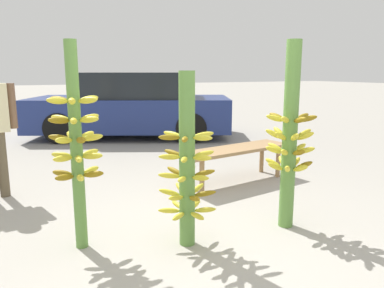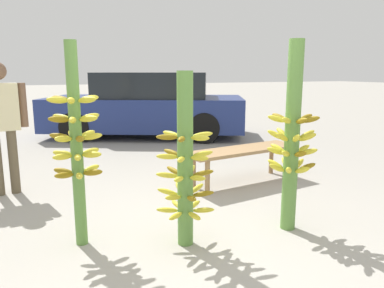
% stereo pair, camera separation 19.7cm
% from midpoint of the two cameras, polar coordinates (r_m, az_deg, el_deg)
% --- Properties ---
extents(ground_plane, '(80.00, 80.00, 0.00)m').
position_cam_midpoint_polar(ground_plane, '(3.16, -0.62, -15.93)').
color(ground_plane, '#9E998E').
extents(banana_stalk_left, '(0.43, 0.43, 1.67)m').
position_cam_midpoint_polar(banana_stalk_left, '(3.11, -18.99, 0.08)').
color(banana_stalk_left, '#5B8C3D').
rests_on(banana_stalk_left, ground_plane).
extents(banana_stalk_center, '(0.49, 0.49, 1.44)m').
position_cam_midpoint_polar(banana_stalk_center, '(3.04, -2.62, -3.22)').
color(banana_stalk_center, '#5B8C3D').
rests_on(banana_stalk_center, ground_plane).
extents(banana_stalk_right, '(0.46, 0.46, 1.71)m').
position_cam_midpoint_polar(banana_stalk_right, '(3.46, 13.09, 0.86)').
color(banana_stalk_right, '#5B8C3D').
rests_on(banana_stalk_right, ground_plane).
extents(market_bench, '(1.64, 0.67, 0.46)m').
position_cam_midpoint_polar(market_bench, '(4.87, 5.44, -1.30)').
color(market_bench, '#99754C').
rests_on(market_bench, ground_plane).
extents(parked_car, '(4.63, 3.46, 1.41)m').
position_cam_midpoint_polar(parked_car, '(8.41, -9.66, 5.73)').
color(parked_car, navy).
rests_on(parked_car, ground_plane).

